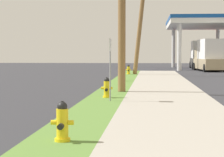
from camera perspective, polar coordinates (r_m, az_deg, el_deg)
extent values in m
cylinder|color=yellow|center=(8.57, -6.16, -7.54)|extent=(0.29, 0.29, 0.06)
cylinder|color=yellow|center=(8.52, -6.17, -5.76)|extent=(0.22, 0.22, 0.60)
sphere|color=black|center=(8.47, -6.18, -3.49)|extent=(0.19, 0.19, 0.19)
cylinder|color=black|center=(8.47, -6.18, -2.95)|extent=(0.06, 0.06, 0.05)
cylinder|color=yellow|center=(8.54, -7.23, -5.41)|extent=(0.10, 0.09, 0.09)
cylinder|color=yellow|center=(8.48, -5.10, -5.46)|extent=(0.10, 0.09, 0.09)
cylinder|color=black|center=(8.36, -6.39, -5.95)|extent=(0.11, 0.12, 0.11)
cylinder|color=yellow|center=(16.83, -0.65, -2.28)|extent=(0.29, 0.29, 0.06)
cylinder|color=yellow|center=(16.80, -0.65, -1.36)|extent=(0.22, 0.22, 0.60)
sphere|color=black|center=(16.78, -0.65, -0.20)|extent=(0.19, 0.19, 0.19)
cylinder|color=black|center=(16.78, -0.65, 0.07)|extent=(0.06, 0.06, 0.05)
cylinder|color=yellow|center=(16.82, -1.19, -1.19)|extent=(0.10, 0.09, 0.09)
cylinder|color=yellow|center=(16.78, -0.11, -1.20)|extent=(0.10, 0.09, 0.09)
cylinder|color=black|center=(16.63, -0.71, -1.41)|extent=(0.11, 0.12, 0.11)
cylinder|color=yellow|center=(27.03, 1.19, -0.24)|extent=(0.29, 0.29, 0.06)
cylinder|color=yellow|center=(27.02, 1.19, 0.34)|extent=(0.22, 0.22, 0.60)
sphere|color=black|center=(27.00, 1.19, 1.06)|extent=(0.19, 0.19, 0.19)
cylinder|color=black|center=(27.00, 1.19, 1.23)|extent=(0.06, 0.06, 0.05)
cylinder|color=yellow|center=(27.03, 0.85, 0.44)|extent=(0.10, 0.09, 0.09)
cylinder|color=yellow|center=(27.01, 1.53, 0.44)|extent=(0.10, 0.09, 0.09)
cylinder|color=black|center=(26.85, 1.17, 0.31)|extent=(0.11, 0.12, 0.11)
cylinder|color=yellow|center=(35.70, 2.05, 0.58)|extent=(0.29, 0.29, 0.06)
cylinder|color=yellow|center=(35.69, 2.05, 1.01)|extent=(0.22, 0.22, 0.60)
sphere|color=black|center=(35.68, 2.05, 1.56)|extent=(0.19, 0.19, 0.19)
cylinder|color=black|center=(35.68, 2.05, 1.69)|extent=(0.06, 0.06, 0.05)
cylinder|color=yellow|center=(35.70, 1.80, 1.09)|extent=(0.10, 0.09, 0.09)
cylinder|color=yellow|center=(35.68, 2.31, 1.09)|extent=(0.10, 0.09, 0.09)
cylinder|color=black|center=(35.52, 2.04, 1.00)|extent=(0.11, 0.12, 0.11)
cylinder|color=olive|center=(35.71, 3.57, 7.39)|extent=(1.29, 0.67, 8.54)
cylinder|color=gray|center=(15.57, -0.23, 1.05)|extent=(0.05, 0.05, 2.10)
cube|color=white|center=(15.56, -0.23, 4.18)|extent=(0.04, 0.36, 0.44)
cylinder|color=silver|center=(46.64, 8.33, 3.87)|extent=(0.44, 0.44, 4.74)
cylinder|color=silver|center=(58.31, 7.62, 3.72)|extent=(0.44, 0.44, 4.74)
cylinder|color=silver|center=(58.84, 12.95, 3.66)|extent=(0.44, 0.44, 4.74)
cube|color=white|center=(52.79, 10.94, 6.60)|extent=(7.26, 13.50, 0.50)
cube|color=#144C9E|center=(52.82, 10.94, 7.06)|extent=(7.36, 13.60, 0.36)
cube|color=#47474C|center=(46.89, 11.65, 1.92)|extent=(0.70, 1.10, 1.60)
cube|color=#47474C|center=(58.52, 10.28, 2.16)|extent=(0.70, 1.10, 1.60)
cube|color=#197075|center=(49.35, 12.53, 1.72)|extent=(1.91, 4.54, 0.85)
cube|color=#197075|center=(49.12, 12.57, 2.54)|extent=(1.64, 2.06, 0.56)
cylinder|color=black|center=(50.96, 11.34, 1.45)|extent=(0.23, 0.60, 0.60)
cylinder|color=black|center=(51.15, 13.26, 1.43)|extent=(0.23, 0.60, 0.60)
cylinder|color=black|center=(47.58, 11.73, 1.33)|extent=(0.23, 0.60, 0.60)
cube|color=#BCBCC1|center=(56.31, 11.64, 1.89)|extent=(2.14, 4.62, 0.85)
cube|color=#BCBCC1|center=(56.07, 11.69, 2.61)|extent=(1.74, 2.13, 0.56)
cylinder|color=black|center=(57.83, 10.48, 1.65)|extent=(0.26, 0.61, 0.60)
cylinder|color=black|center=(58.15, 12.15, 1.64)|extent=(0.26, 0.61, 0.60)
cylinder|color=black|center=(54.48, 11.09, 1.56)|extent=(0.26, 0.61, 0.60)
cylinder|color=black|center=(54.82, 12.86, 1.54)|extent=(0.26, 0.61, 0.60)
cube|color=black|center=(53.04, 10.88, 1.96)|extent=(2.20, 6.46, 1.00)
cube|color=white|center=(52.27, 10.96, 3.53)|extent=(2.09, 4.03, 1.90)
cube|color=black|center=(55.07, 10.73, 2.99)|extent=(1.90, 2.11, 0.90)
cylinder|color=black|center=(55.63, 9.69, 1.68)|extent=(0.24, 0.77, 0.76)
cylinder|color=black|center=(55.77, 11.65, 1.67)|extent=(0.24, 0.77, 0.76)
cylinder|color=black|center=(50.34, 10.02, 1.53)|extent=(0.24, 0.77, 0.76)
cylinder|color=black|center=(50.49, 12.17, 1.52)|extent=(0.24, 0.77, 0.76)
cube|color=red|center=(59.99, 12.07, 2.07)|extent=(2.30, 5.51, 1.00)
cube|color=red|center=(59.03, 12.25, 2.91)|extent=(1.95, 2.15, 0.76)
cube|color=red|center=(61.16, 11.87, 2.68)|extent=(2.04, 3.02, 0.24)
cylinder|color=black|center=(58.08, 13.37, 1.70)|extent=(0.26, 0.77, 0.76)
cylinder|color=black|center=(57.72, 11.53, 1.71)|extent=(0.26, 0.77, 0.76)
cylinder|color=black|center=(62.29, 12.56, 1.80)|extent=(0.26, 0.77, 0.76)
cylinder|color=black|center=(61.95, 10.84, 1.81)|extent=(0.26, 0.77, 0.76)
cube|color=tan|center=(46.27, 11.95, 1.79)|extent=(2.52, 6.54, 1.00)
cube|color=white|center=(45.51, 12.17, 3.59)|extent=(2.28, 4.12, 1.90)
cube|color=tan|center=(48.27, 11.46, 2.97)|extent=(2.00, 2.19, 0.90)
cylinder|color=black|center=(48.70, 10.21, 1.48)|extent=(0.28, 0.78, 0.76)
cylinder|color=black|center=(49.07, 12.39, 1.47)|extent=(0.28, 0.78, 0.76)
cylinder|color=black|center=(43.49, 11.43, 1.28)|extent=(0.28, 0.78, 0.76)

